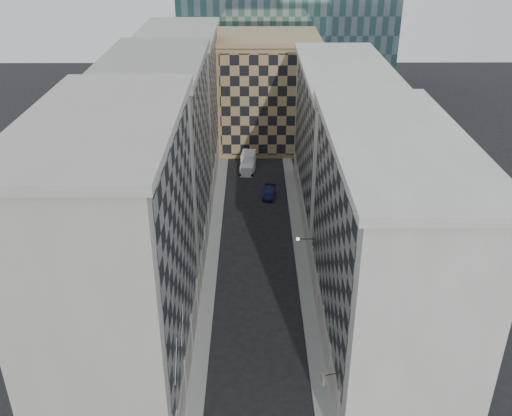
{
  "coord_description": "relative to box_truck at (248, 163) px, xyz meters",
  "views": [
    {
      "loc": [
        -0.44,
        -26.74,
        35.96
      ],
      "look_at": [
        -0.18,
        15.14,
        14.38
      ],
      "focal_mm": 40.0,
      "sensor_mm": 36.0,
      "label": 1
    }
  ],
  "objects": [
    {
      "name": "bldg_left_a",
      "position": [
        -9.69,
        -45.03,
        10.61
      ],
      "size": [
        10.8,
        22.8,
        23.7
      ],
      "color": "#A7A197",
      "rests_on": "ground"
    },
    {
      "name": "dark_car",
      "position": [
        3.08,
        -9.28,
        -0.5
      ],
      "size": [
        1.93,
        4.45,
        1.42
      ],
      "primitive_type": "imported",
      "rotation": [
        0.0,
        0.0,
        -0.1
      ],
      "color": "#0F1438",
      "rests_on": "ground"
    },
    {
      "name": "sidewalk_east",
      "position": [
        6.44,
        -26.03,
        -1.14
      ],
      "size": [
        1.5,
        100.0,
        0.15
      ],
      "primitive_type": "cube",
      "color": "gray",
      "rests_on": "ground"
    },
    {
      "name": "tan_block",
      "position": [
        3.19,
        11.86,
        8.22
      ],
      "size": [
        16.8,
        14.8,
        18.8
      ],
      "color": "tan",
      "rests_on": "ground"
    },
    {
      "name": "bldg_left_b",
      "position": [
        -9.69,
        -23.03,
        10.11
      ],
      "size": [
        10.8,
        22.8,
        22.7
      ],
      "color": "gray",
      "rests_on": "ground"
    },
    {
      "name": "flagpoles_left",
      "position": [
        -4.71,
        -50.03,
        6.79
      ],
      "size": [
        0.1,
        6.33,
        2.33
      ],
      "color": "gray",
      "rests_on": "ground"
    },
    {
      "name": "box_truck",
      "position": [
        0.0,
        0.0,
        0.0
      ],
      "size": [
        2.57,
        5.26,
        2.79
      ],
      "rotation": [
        0.0,
        0.0,
        -0.1
      ],
      "color": "white",
      "rests_on": "ground"
    },
    {
      "name": "bracket_lamp",
      "position": [
        5.57,
        -32.03,
        4.99
      ],
      "size": [
        1.98,
        0.36,
        0.36
      ],
      "color": "black",
      "rests_on": "ground"
    },
    {
      "name": "shop_sign",
      "position": [
        6.14,
        -49.47,
        2.62
      ],
      "size": [
        1.27,
        0.78,
        0.87
      ],
      "rotation": [
        0.0,
        0.0,
        0.24
      ],
      "color": "black",
      "rests_on": "ground"
    },
    {
      "name": "sidewalk_west",
      "position": [
        -4.06,
        -26.03,
        -1.14
      ],
      "size": [
        1.5,
        100.0,
        0.15
      ],
      "primitive_type": "cube",
      "color": "gray",
      "rests_on": "ground"
    },
    {
      "name": "bldg_right_a",
      "position": [
        12.07,
        -41.03,
        9.11
      ],
      "size": [
        10.8,
        26.8,
        20.7
      ],
      "color": "#BAB3AA",
      "rests_on": "ground"
    },
    {
      "name": "bldg_left_c",
      "position": [
        -9.69,
        -1.03,
        9.61
      ],
      "size": [
        10.8,
        22.8,
        21.7
      ],
      "color": "#A7A197",
      "rests_on": "ground"
    },
    {
      "name": "bldg_right_b",
      "position": [
        12.08,
        -14.03,
        8.64
      ],
      "size": [
        10.8,
        28.8,
        19.7
      ],
      "color": "#BAB3AA",
      "rests_on": "ground"
    }
  ]
}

